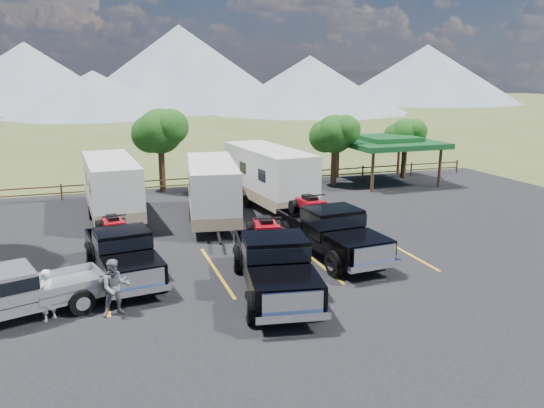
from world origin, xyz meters
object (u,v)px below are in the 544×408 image
object	(u,v)px
trailer_center	(212,191)
person_b	(115,287)
person_a	(47,295)
rig_center	(274,261)
pickup_silver	(14,293)
trailer_left	(112,188)
rig_left	(122,250)
trailer_right	(268,176)
rig_right	(329,229)
pavilion	(388,142)

from	to	relation	value
trailer_center	person_b	size ratio (longest dim) A/B	4.88
trailer_center	person_a	size ratio (longest dim) A/B	5.40
person_b	rig_center	bearing A→B (deg)	-3.39
person_a	pickup_silver	bearing A→B (deg)	-63.19
trailer_left	person_a	size ratio (longest dim) A/B	5.48
rig_center	trailer_center	size ratio (longest dim) A/B	0.80
rig_left	trailer_left	size ratio (longest dim) A/B	0.70
trailer_right	person_b	xyz separation A→B (m)	(-8.82, -11.62, -0.82)
trailer_left	pickup_silver	size ratio (longest dim) A/B	1.57
trailer_left	trailer_right	world-z (taller)	trailer_right
rig_right	pickup_silver	bearing A→B (deg)	-171.77
rig_right	pickup_silver	size ratio (longest dim) A/B	1.20
pickup_silver	person_b	distance (m)	2.97
pavilion	trailer_left	size ratio (longest dim) A/B	0.69
rig_right	trailer_left	world-z (taller)	trailer_left
rig_center	person_a	size ratio (longest dim) A/B	4.30
rig_right	rig_left	bearing A→B (deg)	174.67
pavilion	pickup_silver	size ratio (longest dim) A/B	1.09
rig_center	rig_right	world-z (taller)	rig_center
trailer_left	person_a	distance (m)	11.81
trailer_left	rig_right	bearing A→B (deg)	-49.96
rig_center	trailer_left	distance (m)	12.52
rig_center	trailer_right	world-z (taller)	trailer_right
rig_right	trailer_right	bearing A→B (deg)	84.81
pavilion	person_a	bearing A→B (deg)	-143.39
trailer_right	rig_right	bearing A→B (deg)	-97.10
pavilion	trailer_center	bearing A→B (deg)	-155.85
rig_center	person_b	bearing A→B (deg)	-167.57
rig_right	rig_center	bearing A→B (deg)	-143.62
person_a	person_b	xyz separation A→B (m)	(1.97, -0.27, 0.09)
pavilion	trailer_left	distance (m)	18.74
trailer_center	person_b	bearing A→B (deg)	-109.28
trailer_right	person_a	world-z (taller)	trailer_right
rig_center	person_b	distance (m)	5.21
rig_right	pickup_silver	world-z (taller)	rig_right
trailer_center	trailer_right	world-z (taller)	trailer_right
pickup_silver	rig_right	bearing A→B (deg)	85.02
pickup_silver	person_a	xyz separation A→B (m)	(0.92, -0.40, -0.03)
rig_right	person_a	bearing A→B (deg)	-168.72
pickup_silver	person_a	world-z (taller)	same
rig_left	pickup_silver	world-z (taller)	rig_left
rig_left	person_a	size ratio (longest dim) A/B	3.84
rig_center	trailer_right	distance (m)	11.96
trailer_right	rig_center	bearing A→B (deg)	-113.43
rig_left	rig_right	xyz separation A→B (m)	(8.23, -0.21, 0.10)
trailer_right	pickup_silver	size ratio (longest dim) A/B	1.67
trailer_left	trailer_right	size ratio (longest dim) A/B	0.94
pickup_silver	person_a	distance (m)	1.01
trailer_center	pickup_silver	distance (m)	12.04
trailer_right	pickup_silver	bearing A→B (deg)	-142.71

